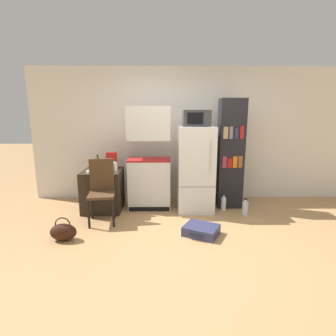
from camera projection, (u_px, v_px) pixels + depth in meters
ground_plane at (192, 242)px, 3.55m from camera, size 24.00×24.00×0.00m
wall_back at (193, 135)px, 5.25m from camera, size 6.40×0.10×2.60m
side_table at (103, 190)px, 4.70m from camera, size 0.67×0.67×0.73m
kitchen_hutch at (149, 163)px, 4.72m from camera, size 0.77×0.46×1.83m
refrigerator at (195, 169)px, 4.65m from camera, size 0.62×0.68×1.50m
microwave at (196, 118)px, 4.47m from camera, size 0.46×0.35×0.28m
bookshelf at (230, 154)px, 4.76m from camera, size 0.45×0.34×1.97m
bottle_olive_oil at (98, 162)px, 4.84m from camera, size 0.07×0.07×0.24m
bottle_milk_white at (115, 167)px, 4.52m from camera, size 0.08×0.08×0.20m
bottle_amber_beer at (107, 167)px, 4.55m from camera, size 0.08×0.08×0.15m
bottle_blue_soda at (99, 167)px, 4.35m from camera, size 0.07×0.07×0.27m
bowl at (91, 172)px, 4.39m from camera, size 0.16×0.16×0.04m
cereal_box at (112, 160)px, 4.75m from camera, size 0.19×0.07×0.30m
chair at (102, 186)px, 4.16m from camera, size 0.45×0.45×1.01m
suitcase_large_flat at (201, 230)px, 3.76m from camera, size 0.59×0.55×0.13m
handbag at (63, 232)px, 3.58m from camera, size 0.36×0.20×0.33m
water_bottle_front at (224, 204)px, 4.68m from camera, size 0.09×0.09×0.31m
water_bottle_middle at (245, 208)px, 4.47m from camera, size 0.10×0.10×0.30m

